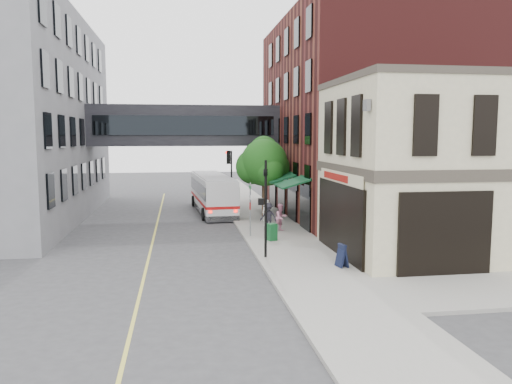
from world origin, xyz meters
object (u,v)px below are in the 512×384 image
object	(u,v)px
pedestrian_b	(281,217)
sandwich_board	(342,255)
pedestrian_a	(267,213)
bus	(212,192)
pedestrian_c	(268,217)
newspaper_box	(272,232)

from	to	relation	value
pedestrian_b	sandwich_board	xyz separation A→B (m)	(0.95, -8.35, -0.32)
pedestrian_a	pedestrian_b	distance (m)	1.93
bus	pedestrian_c	bearing A→B (deg)	-72.58
bus	pedestrian_b	size ratio (longest dim) A/B	6.34
bus	sandwich_board	world-z (taller)	bus
pedestrian_c	sandwich_board	world-z (taller)	pedestrian_c
pedestrian_a	newspaper_box	size ratio (longest dim) A/B	1.82
pedestrian_a	newspaper_box	world-z (taller)	pedestrian_a
bus	pedestrian_a	distance (m)	7.77
sandwich_board	pedestrian_a	bearing A→B (deg)	86.56
pedestrian_a	pedestrian_b	size ratio (longest dim) A/B	1.02
pedestrian_b	sandwich_board	distance (m)	8.41
bus	newspaper_box	bearing A→B (deg)	-78.20
pedestrian_c	newspaper_box	bearing A→B (deg)	-63.29
bus	pedestrian_c	world-z (taller)	bus
sandwich_board	pedestrian_c	bearing A→B (deg)	89.14
pedestrian_a	bus	bearing A→B (deg)	114.55
sandwich_board	newspaper_box	bearing A→B (deg)	96.99
pedestrian_b	pedestrian_c	world-z (taller)	pedestrian_c
newspaper_box	pedestrian_a	bearing A→B (deg)	62.90
bus	pedestrian_c	size ratio (longest dim) A/B	6.25
newspaper_box	pedestrian_b	bearing A→B (deg)	47.69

